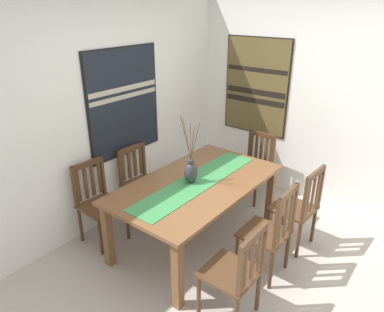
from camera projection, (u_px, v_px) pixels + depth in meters
The scene contains 14 objects.
ground_plane at pixel (246, 273), 3.55m from camera, with size 6.40×6.40×0.03m, color #B2A89E.
wall_back at pixel (111, 108), 4.06m from camera, with size 6.40×0.12×2.70m, color silver.
wall_side at pixel (330, 101), 4.35m from camera, with size 0.12×6.40×2.70m, color silver.
dining_table at pixel (197, 190), 3.76m from camera, with size 1.87×1.06×0.73m.
table_runner at pixel (197, 182), 3.72m from camera, with size 1.72×0.36×0.01m, color #388447.
centerpiece_vase at pixel (191, 171), 3.66m from camera, with size 0.20×0.28×0.72m.
chair_0 at pixel (236, 272), 2.87m from camera, with size 0.42×0.42×0.90m.
chair_1 at pixel (98, 201), 3.87m from camera, with size 0.43×0.43×0.91m.
chair_2 at pixel (255, 164), 4.76m from camera, with size 0.45×0.45×0.88m.
chair_3 at pixel (298, 207), 3.75m from camera, with size 0.44×0.44×0.94m.
chair_4 at pixel (140, 181), 4.32m from camera, with size 0.45×0.45×0.89m.
chair_5 at pixel (270, 231), 3.35m from camera, with size 0.42×0.42×0.96m.
painting_on_back_wall at pixel (124, 103), 4.11m from camera, with size 1.05×0.05×1.24m.
painting_on_side_wall at pixel (256, 86), 4.84m from camera, with size 0.05×0.94×1.29m.
Camera 1 is at (-2.53, -1.30, 2.46)m, focal length 33.46 mm.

